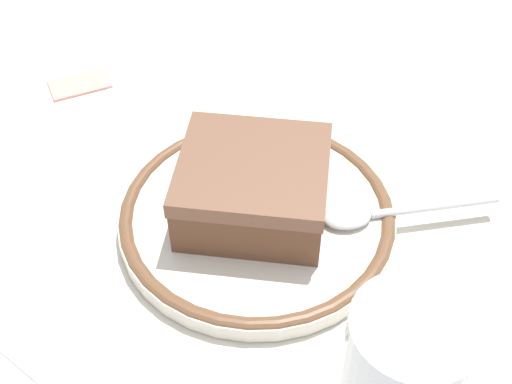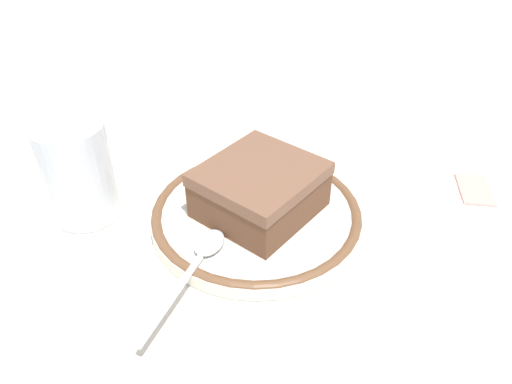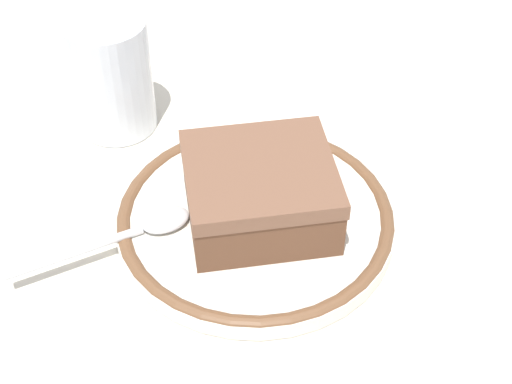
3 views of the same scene
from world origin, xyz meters
name	(u,v)px [view 2 (image 2 of 3)]	position (x,y,z in m)	size (l,w,h in m)	color
ground_plane	(275,218)	(0.00, 0.00, 0.00)	(2.40, 2.40, 0.00)	#B7B2A8
placemat	(275,217)	(0.00, 0.00, 0.00)	(0.52, 0.34, 0.00)	beige
plate	(256,214)	(0.02, 0.00, 0.01)	(0.19, 0.19, 0.01)	silver
cake_slice	(262,193)	(0.01, 0.00, 0.04)	(0.13, 0.12, 0.04)	brown
spoon	(198,259)	(0.08, 0.04, 0.02)	(0.09, 0.10, 0.01)	silver
cup	(79,177)	(0.16, -0.07, 0.04)	(0.06, 0.06, 0.09)	silver
napkin	(487,241)	(-0.16, 0.10, 0.00)	(0.11, 0.10, 0.00)	white
sugar_packet	(476,188)	(-0.20, 0.03, 0.00)	(0.05, 0.03, 0.01)	#E5998C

